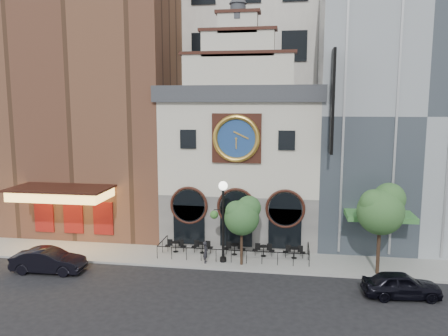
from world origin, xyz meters
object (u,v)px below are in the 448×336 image
object	(u,v)px
car_right	(401,285)
tree_left	(242,215)
car_left	(49,261)
tree_right	(381,208)
lamppost	(223,212)
bistro_4	(294,252)
bistro_1	(202,247)
bistro_2	(234,249)
pedestrian	(206,252)
bistro_0	(176,246)
bistro_3	(264,250)

from	to	relation	value
car_right	tree_left	bearing A→B (deg)	64.56
car_left	tree_right	xyz separation A→B (m)	(21.40, 2.74, 3.69)
lamppost	tree_right	xyz separation A→B (m)	(10.25, -0.52, 0.81)
car_right	bistro_4	bearing A→B (deg)	43.56
bistro_1	car_right	distance (m)	13.75
bistro_1	tree_left	size ratio (longest dim) A/B	0.33
tree_left	car_left	bearing A→B (deg)	-166.79
bistro_2	tree_right	xyz separation A→B (m)	(9.66, -2.04, 3.86)
bistro_4	tree_right	size ratio (longest dim) A/B	0.27
bistro_4	car_left	world-z (taller)	car_left
pedestrian	tree_right	xyz separation A→B (m)	(11.42, -0.15, 3.58)
lamppost	tree_left	world-z (taller)	lamppost
bistro_1	car_left	bearing A→B (deg)	-152.90
bistro_0	bistro_3	size ratio (longest dim) A/B	1.00
bistro_3	lamppost	size ratio (longest dim) A/B	0.28
bistro_0	tree_left	xyz separation A→B (m)	(5.16, -1.79, 3.01)
bistro_3	tree_left	bearing A→B (deg)	-125.96
bistro_3	tree_right	size ratio (longest dim) A/B	0.27
tree_left	tree_right	world-z (taller)	tree_right
bistro_3	tree_right	world-z (taller)	tree_right
bistro_1	bistro_2	size ratio (longest dim) A/B	1.00
car_right	car_left	bearing A→B (deg)	82.88
bistro_4	lamppost	world-z (taller)	lamppost
bistro_1	bistro_3	distance (m)	4.49
bistro_4	pedestrian	distance (m)	6.33
bistro_0	tree_left	world-z (taller)	tree_left
car_right	car_left	size ratio (longest dim) A/B	0.91
lamppost	tree_right	bearing A→B (deg)	-12.61
bistro_4	car_right	distance (m)	7.94
bistro_2	pedestrian	distance (m)	2.60
bistro_3	bistro_0	bearing A→B (deg)	-179.45
car_right	car_left	distance (m)	22.08
car_right	tree_left	distance (m)	10.55
bistro_0	bistro_3	xyz separation A→B (m)	(6.50, 0.06, 0.00)
bistro_3	tree_right	bearing A→B (deg)	-15.16
bistro_4	car_left	distance (m)	16.71
bistro_0	tree_left	bearing A→B (deg)	-19.11
lamppost	bistro_4	bearing A→B (deg)	6.79
bistro_0	bistro_2	world-z (taller)	same
car_right	pedestrian	world-z (taller)	pedestrian
car_right	lamppost	size ratio (longest dim) A/B	0.77
bistro_0	bistro_3	world-z (taller)	same
car_right	bistro_2	bearing A→B (deg)	57.23
car_right	bistro_3	bearing A→B (deg)	51.57
bistro_3	car_right	world-z (taller)	car_right
bistro_1	pedestrian	xyz separation A→B (m)	(0.62, -1.90, 0.28)
tree_left	bistro_4	bearing A→B (deg)	26.70
pedestrian	lamppost	size ratio (longest dim) A/B	0.26
car_right	lamppost	distance (m)	11.91
lamppost	tree_right	distance (m)	10.29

